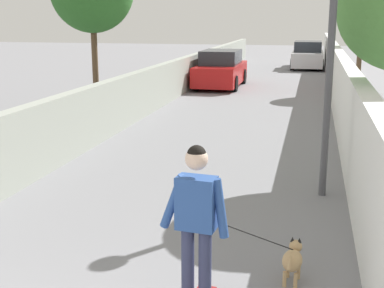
{
  "coord_description": "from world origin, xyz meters",
  "views": [
    {
      "loc": [
        -2.17,
        -2.07,
        2.91
      ],
      "look_at": [
        5.48,
        -0.31,
        1.0
      ],
      "focal_mm": 49.09,
      "sensor_mm": 36.0,
      "label": 1
    }
  ],
  "objects_px": {
    "tree_right_near": "(362,16)",
    "lamp_post": "(332,29)",
    "person_skateboarder": "(196,214)",
    "car_far": "(308,56)",
    "car_near": "(221,70)",
    "dog": "(292,259)"
  },
  "relations": [
    {
      "from": "tree_right_near",
      "to": "lamp_post",
      "type": "height_order",
      "value": "lamp_post"
    },
    {
      "from": "person_skateboarder",
      "to": "car_far",
      "type": "distance_m",
      "value": 26.58
    },
    {
      "from": "person_skateboarder",
      "to": "car_near",
      "type": "relative_size",
      "value": 0.39
    },
    {
      "from": "lamp_post",
      "to": "car_far",
      "type": "relative_size",
      "value": 0.9
    },
    {
      "from": "tree_right_near",
      "to": "dog",
      "type": "bearing_deg",
      "value": 173.38
    },
    {
      "from": "lamp_post",
      "to": "car_near",
      "type": "bearing_deg",
      "value": 16.9
    },
    {
      "from": "car_near",
      "to": "car_far",
      "type": "bearing_deg",
      "value": -20.53
    },
    {
      "from": "lamp_post",
      "to": "person_skateboarder",
      "type": "relative_size",
      "value": 2.37
    },
    {
      "from": "lamp_post",
      "to": "person_skateboarder",
      "type": "xyz_separation_m",
      "value": [
        -3.97,
        1.28,
        -1.66
      ]
    },
    {
      "from": "car_far",
      "to": "tree_right_near",
      "type": "bearing_deg",
      "value": -168.49
    },
    {
      "from": "lamp_post",
      "to": "dog",
      "type": "relative_size",
      "value": 3.43
    },
    {
      "from": "dog",
      "to": "person_skateboarder",
      "type": "bearing_deg",
      "value": 133.15
    },
    {
      "from": "lamp_post",
      "to": "car_near",
      "type": "height_order",
      "value": "lamp_post"
    },
    {
      "from": "tree_right_near",
      "to": "dog",
      "type": "relative_size",
      "value": 3.38
    },
    {
      "from": "person_skateboarder",
      "to": "tree_right_near",
      "type": "bearing_deg",
      "value": -9.39
    },
    {
      "from": "dog",
      "to": "lamp_post",
      "type": "bearing_deg",
      "value": -6.75
    },
    {
      "from": "person_skateboarder",
      "to": "car_far",
      "type": "xyz_separation_m",
      "value": [
        26.57,
        -0.68,
        -0.34
      ]
    },
    {
      "from": "lamp_post",
      "to": "car_far",
      "type": "bearing_deg",
      "value": 1.52
    },
    {
      "from": "car_far",
      "to": "person_skateboarder",
      "type": "bearing_deg",
      "value": 178.53
    },
    {
      "from": "lamp_post",
      "to": "car_far",
      "type": "height_order",
      "value": "lamp_post"
    },
    {
      "from": "tree_right_near",
      "to": "person_skateboarder",
      "type": "xyz_separation_m",
      "value": [
        -16.52,
        2.73,
        -1.87
      ]
    },
    {
      "from": "tree_right_near",
      "to": "lamp_post",
      "type": "distance_m",
      "value": 12.63
    }
  ]
}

